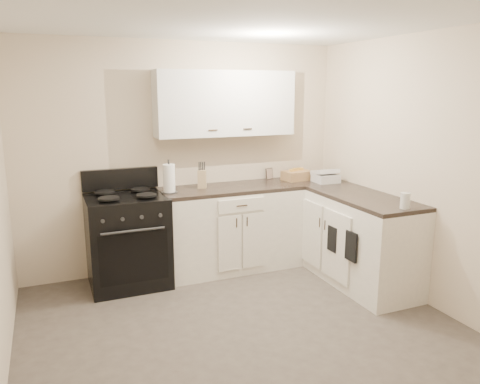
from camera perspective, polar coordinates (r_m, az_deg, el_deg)
name	(u,v)px	position (r m, az deg, el deg)	size (l,w,h in m)	color
floor	(250,337)	(4.02, 1.21, -17.25)	(3.60, 3.60, 0.00)	#473F38
ceiling	(251,15)	(3.53, 1.41, 20.72)	(3.60, 3.60, 0.00)	white
wall_back	(185,157)	(5.24, -6.72, 4.21)	(3.60, 3.60, 0.00)	beige
wall_right	(431,173)	(4.60, 22.30, 2.21)	(3.60, 3.60, 0.00)	beige
wall_front	(425,270)	(2.12, 21.67, -8.85)	(3.60, 3.60, 0.00)	beige
base_cabinets_back	(231,229)	(5.27, -1.14, -4.58)	(1.55, 0.60, 0.90)	silver
base_cabinets_right	(345,234)	(5.22, 12.65, -5.07)	(0.60, 1.90, 0.90)	silver
countertop_back	(231,189)	(5.16, -1.16, 0.42)	(1.55, 0.60, 0.04)	black
countertop_right	(347,192)	(5.10, 12.89, -0.02)	(0.60, 1.90, 0.04)	black
upper_cabinets	(225,103)	(5.19, -1.82, 10.74)	(1.55, 0.30, 0.70)	silver
stove	(128,242)	(4.96, -13.51, -5.91)	(0.79, 0.67, 0.96)	black
knife_block	(202,179)	(5.08, -4.65, 1.57)	(0.09, 0.08, 0.20)	tan
paper_towel	(169,179)	(4.89, -8.64, 1.63)	(0.12, 0.12, 0.30)	white
picture_frame	(269,174)	(5.61, 3.60, 2.26)	(0.10, 0.01, 0.13)	black
wicker_basket	(297,175)	(5.57, 6.96, 2.02)	(0.33, 0.22, 0.11)	#A67D4E
countertop_grill	(326,178)	(5.49, 10.40, 1.67)	(0.26, 0.24, 0.10)	silver
glass_jar	(405,201)	(4.45, 19.49, -1.00)	(0.09, 0.09, 0.14)	silver
oven_mitt_near	(351,246)	(4.58, 13.40, -6.47)	(0.02, 0.17, 0.29)	black
oven_mitt_far	(332,239)	(4.84, 11.19, -5.64)	(0.02, 0.15, 0.26)	black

